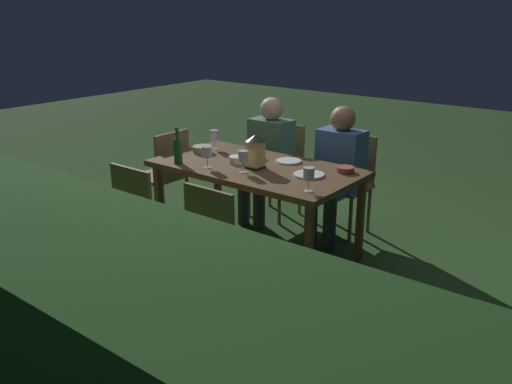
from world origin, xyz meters
TOP-DOWN VIEW (x-y plane):
  - ground_plane at (0.00, 0.00)m, footprint 16.00×16.00m
  - dining_table at (0.00, 0.00)m, footprint 1.63×0.88m
  - chair_side_right_a at (-0.37, 0.83)m, footprint 0.42×0.40m
  - chair_head_far at (1.06, 0.00)m, footprint 0.40×0.42m
  - chair_side_right_b at (0.37, 0.83)m, footprint 0.42×0.40m
  - chair_side_left_b at (0.37, -0.83)m, footprint 0.42×0.40m
  - person_in_green at (0.37, -0.64)m, footprint 0.38×0.47m
  - chair_side_left_a at (-0.37, -0.83)m, footprint 0.42×0.40m
  - person_in_blue at (-0.37, -0.64)m, footprint 0.38×0.47m
  - lantern_centerpiece at (-0.04, 0.06)m, footprint 0.15×0.15m
  - green_bottle_on_table at (0.52, 0.33)m, footprint 0.07×0.07m
  - wine_glass_a at (0.26, 0.28)m, footprint 0.08×0.08m
  - wine_glass_b at (-0.67, 0.28)m, footprint 0.08×0.08m
  - wine_glass_c at (-0.04, 0.21)m, footprint 0.08×0.08m
  - wine_glass_d at (0.61, -0.19)m, footprint 0.08×0.08m
  - plate_a at (-0.48, -0.03)m, footprint 0.23×0.23m
  - plate_b at (-0.14, -0.24)m, footprint 0.20×0.20m
  - bowl_olives at (-0.64, -0.27)m, footprint 0.13×0.13m
  - bowl_bread at (0.15, -0.16)m, footprint 0.16×0.16m
  - bowl_salad at (0.61, -0.03)m, footprint 0.16×0.16m
  - bowl_dip at (0.17, 0.04)m, footprint 0.12×0.12m
  - side_table at (0.02, 2.05)m, footprint 0.56×0.56m
  - ice_bucket at (0.02, 2.05)m, footprint 0.26×0.26m
  - hedge_backdrop at (0.00, 2.06)m, footprint 5.27×0.89m
  - potted_plant_by_hedge at (-1.70, 1.26)m, footprint 0.44×0.44m

SIDE VIEW (x-z plane):
  - ground_plane at x=0.00m, z-range 0.00..0.00m
  - potted_plant_by_hedge at x=-1.70m, z-range 0.05..0.73m
  - side_table at x=0.02m, z-range 0.11..0.78m
  - chair_side_right_a at x=-0.37m, z-range 0.05..0.92m
  - chair_head_far at x=1.06m, z-range 0.05..0.92m
  - chair_side_right_b at x=0.37m, z-range 0.05..0.92m
  - chair_side_left_b at x=0.37m, z-range 0.05..0.92m
  - chair_side_left_a at x=-0.37m, z-range 0.05..0.92m
  - hedge_backdrop at x=0.00m, z-range 0.00..1.04m
  - person_in_green at x=0.37m, z-range 0.06..1.21m
  - person_in_blue at x=-0.37m, z-range 0.06..1.21m
  - dining_table at x=0.00m, z-range 0.31..1.05m
  - plate_a at x=-0.48m, z-range 0.74..0.75m
  - plate_b at x=-0.14m, z-range 0.74..0.75m
  - bowl_olives at x=-0.64m, z-range 0.74..0.78m
  - bowl_bread at x=0.15m, z-range 0.74..0.79m
  - bowl_dip at x=0.17m, z-range 0.74..0.79m
  - ice_bucket at x=0.02m, z-range 0.59..0.94m
  - bowl_salad at x=0.61m, z-range 0.74..0.80m
  - green_bottle_on_table at x=0.52m, z-range 0.70..0.99m
  - wine_glass_a at x=0.26m, z-range 0.77..0.94m
  - wine_glass_b at x=-0.67m, z-range 0.77..0.94m
  - wine_glass_c at x=-0.04m, z-range 0.77..0.94m
  - wine_glass_d at x=0.61m, z-range 0.77..0.94m
  - lantern_centerpiece at x=-0.04m, z-range 0.75..1.02m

